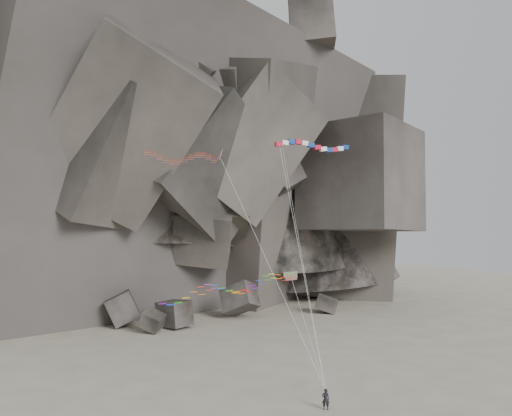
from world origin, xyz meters
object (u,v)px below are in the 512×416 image
object	(u,v)px
kite_flyer	(326,398)
parafoil_kite	(225,288)
delta_kite	(179,157)
banner_kite	(313,147)
pennant_kite	(290,190)

from	to	relation	value
kite_flyer	parafoil_kite	xyz separation A→B (m)	(-7.95, 6.33, 9.82)
delta_kite	banner_kite	xyz separation A→B (m)	(15.52, -3.48, 1.50)
kite_flyer	pennant_kite	xyz separation A→B (m)	(0.50, 8.96, 20.14)
delta_kite	pennant_kite	distance (m)	13.31
banner_kite	pennant_kite	distance (m)	7.31
parafoil_kite	pennant_kite	distance (m)	13.59
delta_kite	parafoil_kite	size ratio (longest dim) A/B	1.58
banner_kite	delta_kite	bearing A→B (deg)	167.67
kite_flyer	pennant_kite	world-z (taller)	pennant_kite
kite_flyer	banner_kite	xyz separation A→B (m)	(4.76, 11.40, 25.56)
kite_flyer	banner_kite	bearing A→B (deg)	-88.85
delta_kite	parafoil_kite	bearing A→B (deg)	-68.46
banner_kite	kite_flyer	bearing A→B (deg)	-112.32
kite_flyer	banner_kite	size ratio (longest dim) A/B	0.09
delta_kite	parafoil_kite	xyz separation A→B (m)	(2.81, -8.56, -14.23)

